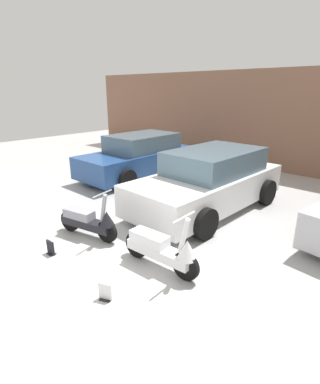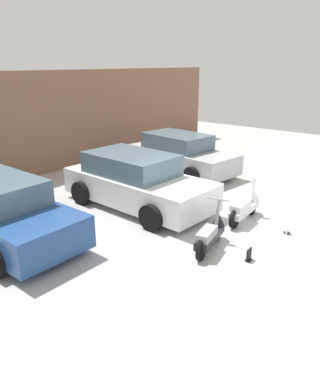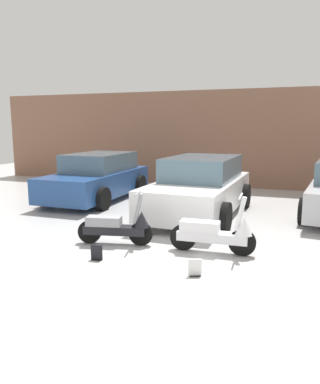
{
  "view_description": "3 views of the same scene",
  "coord_description": "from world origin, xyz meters",
  "px_view_note": "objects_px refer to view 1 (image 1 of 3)",
  "views": [
    {
      "loc": [
        3.77,
        -2.48,
        2.81
      ],
      "look_at": [
        -0.4,
        2.07,
        0.68
      ],
      "focal_mm": 28.0,
      "sensor_mm": 36.0,
      "label": 1
    },
    {
      "loc": [
        -7.09,
        -3.13,
        3.74
      ],
      "look_at": [
        -0.19,
        2.51,
        0.64
      ],
      "focal_mm": 35.0,
      "sensor_mm": 36.0,
      "label": 2
    },
    {
      "loc": [
        2.15,
        -5.54,
        2.19
      ],
      "look_at": [
        -0.51,
        1.78,
        0.82
      ],
      "focal_mm": 35.0,
      "sensor_mm": 36.0,
      "label": 3
    }
  ],
  "objects_px": {
    "placard_near_right_scooter": "(105,292)",
    "car_rear_left": "(139,156)",
    "car_rear_center": "(209,181)",
    "placard_near_left_scooter": "(51,248)",
    "scooter_front_left": "(90,221)",
    "scooter_front_right": "(163,249)"
  },
  "relations": [
    {
      "from": "placard_near_right_scooter",
      "to": "car_rear_left",
      "type": "bearing_deg",
      "value": 132.04
    },
    {
      "from": "car_rear_center",
      "to": "placard_near_right_scooter",
      "type": "height_order",
      "value": "car_rear_center"
    },
    {
      "from": "placard_near_left_scooter",
      "to": "car_rear_center",
      "type": "bearing_deg",
      "value": 77.77
    },
    {
      "from": "scooter_front_left",
      "to": "placard_near_right_scooter",
      "type": "bearing_deg",
      "value": -41.53
    },
    {
      "from": "car_rear_center",
      "to": "placard_near_left_scooter",
      "type": "xyz_separation_m",
      "value": [
        -0.82,
        -3.77,
        -0.58
      ]
    },
    {
      "from": "scooter_front_left",
      "to": "car_rear_left",
      "type": "height_order",
      "value": "car_rear_left"
    },
    {
      "from": "car_rear_center",
      "to": "placard_near_right_scooter",
      "type": "xyz_separation_m",
      "value": [
        0.89,
        -3.87,
        -0.58
      ]
    },
    {
      "from": "car_rear_left",
      "to": "placard_near_left_scooter",
      "type": "bearing_deg",
      "value": 28.87
    },
    {
      "from": "car_rear_center",
      "to": "placard_near_left_scooter",
      "type": "bearing_deg",
      "value": -10.28
    },
    {
      "from": "car_rear_left",
      "to": "placard_near_left_scooter",
      "type": "height_order",
      "value": "car_rear_left"
    },
    {
      "from": "scooter_front_right",
      "to": "car_rear_left",
      "type": "height_order",
      "value": "car_rear_left"
    },
    {
      "from": "scooter_front_left",
      "to": "car_rear_center",
      "type": "relative_size",
      "value": 0.33
    },
    {
      "from": "scooter_front_right",
      "to": "placard_near_left_scooter",
      "type": "distance_m",
      "value": 2.07
    },
    {
      "from": "scooter_front_left",
      "to": "scooter_front_right",
      "type": "height_order",
      "value": "scooter_front_right"
    },
    {
      "from": "car_rear_left",
      "to": "car_rear_center",
      "type": "bearing_deg",
      "value": 75.1
    },
    {
      "from": "scooter_front_left",
      "to": "scooter_front_right",
      "type": "xyz_separation_m",
      "value": [
        1.82,
        0.14,
        0.02
      ]
    },
    {
      "from": "car_rear_left",
      "to": "placard_near_right_scooter",
      "type": "xyz_separation_m",
      "value": [
        4.29,
        -4.76,
        -0.55
      ]
    },
    {
      "from": "scooter_front_right",
      "to": "scooter_front_left",
      "type": "bearing_deg",
      "value": -178.65
    },
    {
      "from": "placard_near_right_scooter",
      "to": "placard_near_left_scooter",
      "type": "bearing_deg",
      "value": 176.71
    },
    {
      "from": "car_rear_left",
      "to": "placard_near_right_scooter",
      "type": "relative_size",
      "value": 15.75
    },
    {
      "from": "car_rear_center",
      "to": "placard_near_right_scooter",
      "type": "relative_size",
      "value": 16.54
    },
    {
      "from": "car_rear_center",
      "to": "placard_near_left_scooter",
      "type": "height_order",
      "value": "car_rear_center"
    }
  ]
}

